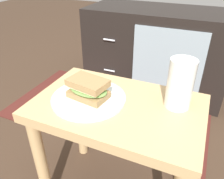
% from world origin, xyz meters
% --- Properties ---
extents(side_table, '(0.56, 0.36, 0.46)m').
position_xyz_m(side_table, '(0.00, 0.00, 0.37)').
color(side_table, tan).
rests_on(side_table, ground).
extents(tv_cabinet, '(0.96, 0.46, 0.58)m').
position_xyz_m(tv_cabinet, '(-0.09, 0.95, 0.29)').
color(tv_cabinet, black).
rests_on(tv_cabinet, ground).
extents(area_rug, '(1.26, 0.70, 0.01)m').
position_xyz_m(area_rug, '(-0.28, 0.54, 0.00)').
color(area_rug, '#4C1E19').
rests_on(area_rug, ground).
extents(plate, '(0.25, 0.25, 0.01)m').
position_xyz_m(plate, '(-0.10, -0.02, 0.47)').
color(plate, silver).
rests_on(plate, side_table).
extents(sandwich_front, '(0.15, 0.11, 0.07)m').
position_xyz_m(sandwich_front, '(-0.10, -0.02, 0.50)').
color(sandwich_front, '#9E7A4C').
rests_on(sandwich_front, plate).
extents(beer_glass, '(0.08, 0.08, 0.16)m').
position_xyz_m(beer_glass, '(0.18, 0.07, 0.54)').
color(beer_glass, silver).
rests_on(beer_glass, side_table).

